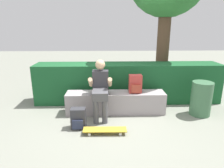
{
  "coord_description": "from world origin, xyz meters",
  "views": [
    {
      "loc": [
        -0.21,
        -3.86,
        1.92
      ],
      "look_at": [
        -0.08,
        0.36,
        0.67
      ],
      "focal_mm": 31.89,
      "sensor_mm": 36.0,
      "label": 1
    }
  ],
  "objects": [
    {
      "name": "trash_bin",
      "position": [
        1.88,
        0.18,
        0.38
      ],
      "size": [
        0.44,
        0.44,
        0.75
      ],
      "color": "#3D6B47",
      "rests_on": "ground"
    },
    {
      "name": "person_skater",
      "position": [
        -0.33,
        0.14,
        0.67
      ],
      "size": [
        0.49,
        0.62,
        1.23
      ],
      "color": "#333338",
      "rests_on": "ground"
    },
    {
      "name": "hedge_row",
      "position": [
        0.35,
        1.09,
        0.5
      ],
      "size": [
        4.69,
        0.68,
        0.99
      ],
      "color": "#1A532A",
      "rests_on": "ground"
    },
    {
      "name": "skateboard_near_person",
      "position": [
        -0.24,
        -0.59,
        0.07
      ],
      "size": [
        0.8,
        0.21,
        0.09
      ],
      "color": "gold",
      "rests_on": "ground"
    },
    {
      "name": "bench_main",
      "position": [
        0.0,
        0.36,
        0.24
      ],
      "size": [
        2.21,
        0.43,
        0.48
      ],
      "color": "#9A9194",
      "rests_on": "ground"
    },
    {
      "name": "ground_plane",
      "position": [
        0.0,
        0.0,
        0.0
      ],
      "size": [
        24.0,
        24.0,
        0.0
      ],
      "primitive_type": "plane",
      "color": "gray"
    },
    {
      "name": "backpack_on_bench",
      "position": [
        0.44,
        0.35,
        0.67
      ],
      "size": [
        0.28,
        0.23,
        0.4
      ],
      "color": "#B23833",
      "rests_on": "bench_main"
    },
    {
      "name": "backpack_on_ground",
      "position": [
        -0.75,
        -0.35,
        0.19
      ],
      "size": [
        0.28,
        0.23,
        0.4
      ],
      "color": "#333338",
      "rests_on": "ground"
    }
  ]
}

